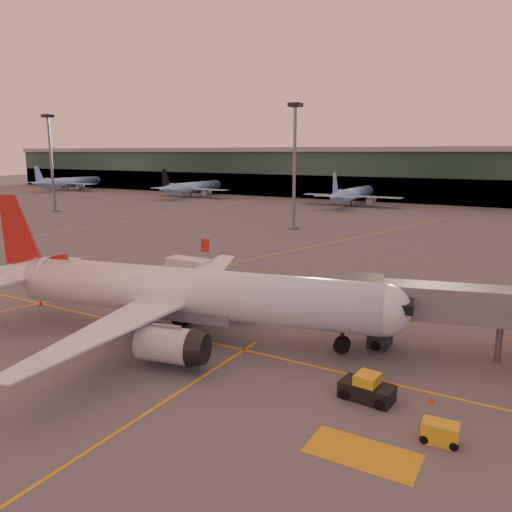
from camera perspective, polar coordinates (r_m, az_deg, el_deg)
The scene contains 14 objects.
ground at distance 40.72m, azimuth -11.30°, elevation -11.50°, with size 600.00×600.00×0.00m, color #4C4F54.
taxi_markings at distance 80.83m, azimuth 5.75°, elevation 0.37°, with size 100.12×173.00×0.01m.
terminal at distance 171.60m, azimuth 21.84°, elevation 8.57°, with size 400.00×20.00×17.60m.
mast_west_far at distance 146.00m, azimuth -22.41°, elevation 10.51°, with size 2.40×2.40×25.60m.
mast_west_near at distance 104.10m, azimuth 4.43°, elevation 11.17°, with size 2.40×2.40×25.60m.
distant_aircraft_row at distance 153.76m, azimuth 12.47°, elevation 5.58°, with size 290.00×34.00×13.00m.
main_airplane at distance 43.93m, azimuth -8.90°, elevation -4.25°, with size 39.52×35.93×12.02m.
catering_truck at distance 57.90m, azimuth -7.64°, elevation -1.96°, with size 5.16×2.34×4.00m.
gpu_cart at distance 31.28m, azimuth 20.30°, elevation -18.44°, with size 2.10×1.35×1.18m.
pushback_tug at distance 34.57m, azimuth 12.55°, elevation -14.64°, with size 3.57×2.14×1.76m.
cone_nose at distance 35.49m, azimuth 19.43°, elevation -15.21°, with size 0.38×0.38×0.48m.
cone_tail at distance 57.70m, azimuth -23.39°, elevation -4.94°, with size 0.47×0.47×0.60m.
cone_wing_left at distance 58.38m, azimuth 2.40°, elevation -3.74°, with size 0.50×0.50×0.64m.
cone_fwd at distance 35.33m, azimuth 10.01°, elevation -14.77°, with size 0.41×0.41×0.53m.
Camera 1 is at (25.10, -27.81, 15.95)m, focal length 35.00 mm.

